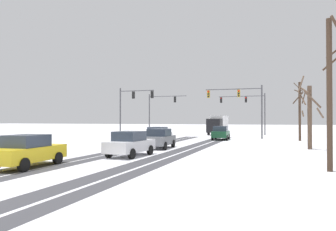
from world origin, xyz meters
TOP-DOWN VIEW (x-y plane):
  - wheel_track_left_lane at (-1.07, 17.58)m, footprint 0.93×38.67m
  - wheel_track_right_lane at (3.26, 17.58)m, footprint 1.06×38.67m
  - wheel_track_center at (-0.01, 17.58)m, footprint 0.91×38.67m
  - wheel_track_oncoming at (4.44, 17.58)m, footprint 0.89×38.67m
  - sidewalk_kerb_right at (10.25, 15.82)m, footprint 4.00×38.67m
  - traffic_signal_far_left at (-7.14, 41.24)m, footprint 6.21×0.54m
  - traffic_signal_near_left at (-7.23, 31.19)m, footprint 4.79×0.41m
  - traffic_signal_near_right at (6.50, 33.00)m, footprint 6.76×0.72m
  - traffic_signal_far_right at (6.32, 45.13)m, footprint 7.22×0.39m
  - car_dark_green_lead at (4.25, 31.47)m, footprint 1.96×4.16m
  - car_silver_second at (-1.24, 25.01)m, footprint 1.92×4.15m
  - car_grey_third at (1.26, 18.78)m, footprint 2.01×4.19m
  - car_white_fourth at (1.40, 12.93)m, footprint 2.02×4.19m
  - car_yellow_cab_fifth at (-1.41, 7.07)m, footprint 2.02×4.19m
  - box_truck_delivery at (1.60, 44.88)m, footprint 2.43×7.45m
  - bare_tree_sidewalk_near at (12.71, 10.49)m, footprint 1.23×1.85m
  - bare_tree_sidewalk_mid at (12.93, 21.87)m, footprint 2.03×1.99m
  - bare_tree_sidewalk_far at (12.95, 32.47)m, footprint 1.38×1.43m

SIDE VIEW (x-z plane):
  - wheel_track_left_lane at x=-1.07m, z-range 0.00..0.01m
  - wheel_track_right_lane at x=3.26m, z-range 0.00..0.01m
  - wheel_track_center at x=-0.01m, z-range 0.00..0.01m
  - wheel_track_oncoming at x=4.44m, z-range 0.00..0.01m
  - sidewalk_kerb_right at x=10.25m, z-range 0.00..0.12m
  - car_dark_green_lead at x=4.25m, z-range 0.01..1.63m
  - car_silver_second at x=-1.24m, z-range 0.01..1.63m
  - car_grey_third at x=1.26m, z-range 0.01..1.63m
  - car_white_fourth at x=1.40m, z-range 0.01..1.63m
  - car_yellow_cab_fifth at x=-1.41m, z-range 0.01..1.63m
  - box_truck_delivery at x=1.60m, z-range 0.12..3.14m
  - bare_tree_sidewalk_mid at x=12.93m, z-range -0.17..5.87m
  - bare_tree_sidewalk_far at x=12.95m, z-range 0.23..6.84m
  - bare_tree_sidewalk_near at x=12.71m, z-range 0.28..7.31m
  - traffic_signal_far_left at x=-7.14m, z-range 1.19..7.69m
  - traffic_signal_near_left at x=-7.23m, z-range 1.34..7.84m
  - traffic_signal_near_right at x=6.50m, z-range 1.42..7.92m
  - traffic_signal_far_right at x=6.32m, z-range 1.44..7.94m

